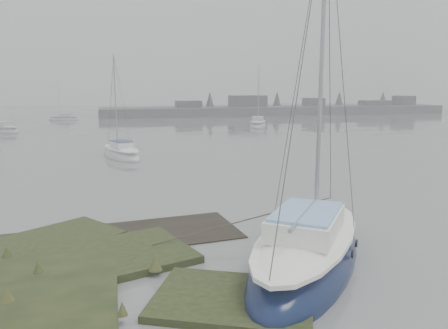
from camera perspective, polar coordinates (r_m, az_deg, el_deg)
The scene contains 7 objects.
ground at distance 39.59m, azimuth -11.38°, elevation 3.04°, with size 160.00×160.00×0.00m, color slate.
far_shoreline at distance 76.84m, azimuth 7.80°, elevation 7.15°, with size 60.00×8.00×4.15m.
sailboat_main at distance 12.20m, azimuth 10.83°, elevation -11.43°, with size 6.45×7.38×10.48m.
sailboat_white at distance 30.54m, azimuth -13.28°, elevation 1.33°, with size 3.34×5.55×7.45m.
sailboat_far_a at distance 51.85m, azimuth -26.98°, elevation 4.03°, with size 4.86×4.89×7.33m.
sailboat_far_b at distance 52.55m, azimuth 4.43°, elevation 5.19°, with size 3.97×5.94×8.00m.
sailboat_far_c at distance 66.83m, azimuth -20.16°, elevation 5.62°, with size 4.63×2.62×6.21m.
Camera 1 is at (-1.93, -9.25, 4.78)m, focal length 35.00 mm.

